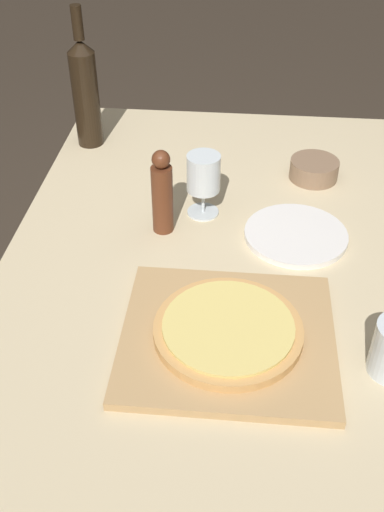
% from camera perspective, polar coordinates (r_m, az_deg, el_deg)
% --- Properties ---
extents(ground_plane, '(12.00, 12.00, 0.00)m').
position_cam_1_polar(ground_plane, '(1.88, 1.97, -17.55)').
color(ground_plane, '#382D23').
extents(dining_table, '(0.93, 1.34, 0.76)m').
position_cam_1_polar(dining_table, '(1.39, 2.55, -2.18)').
color(dining_table, '#CCB78E').
rests_on(dining_table, ground_plane).
extents(cutting_board, '(0.39, 0.35, 0.02)m').
position_cam_1_polar(cutting_board, '(1.10, 3.42, -7.72)').
color(cutting_board, tan).
rests_on(cutting_board, dining_table).
extents(pizza, '(0.27, 0.27, 0.02)m').
position_cam_1_polar(pizza, '(1.09, 3.46, -6.98)').
color(pizza, tan).
rests_on(pizza, cutting_board).
extents(wine_bottle, '(0.07, 0.07, 0.38)m').
position_cam_1_polar(wine_bottle, '(1.68, -10.13, 15.19)').
color(wine_bottle, black).
rests_on(wine_bottle, dining_table).
extents(pepper_mill, '(0.05, 0.05, 0.20)m').
position_cam_1_polar(pepper_mill, '(1.32, -2.86, 5.95)').
color(pepper_mill, '#5B2D19').
rests_on(pepper_mill, dining_table).
extents(wine_glass, '(0.08, 0.08, 0.15)m').
position_cam_1_polar(wine_glass, '(1.37, 1.10, 7.70)').
color(wine_glass, silver).
rests_on(wine_glass, dining_table).
extents(small_bowl, '(0.12, 0.12, 0.05)m').
position_cam_1_polar(small_bowl, '(1.58, 11.54, 8.09)').
color(small_bowl, '#84664C').
rests_on(small_bowl, dining_table).
extents(dinner_plate, '(0.23, 0.23, 0.01)m').
position_cam_1_polar(dinner_plate, '(1.36, 9.86, 2.00)').
color(dinner_plate, white).
rests_on(dinner_plate, dining_table).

